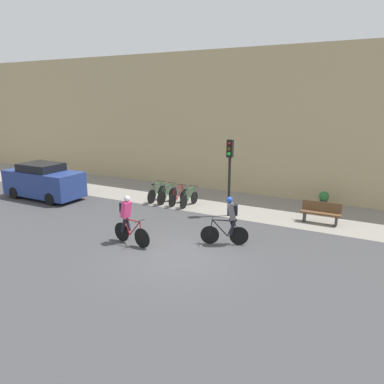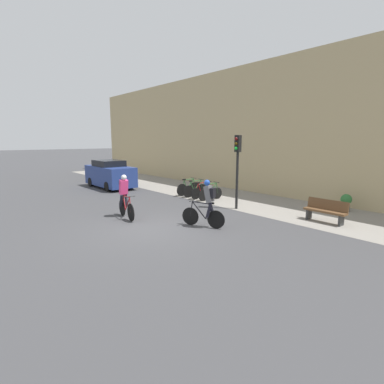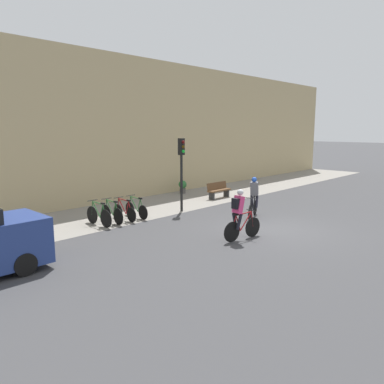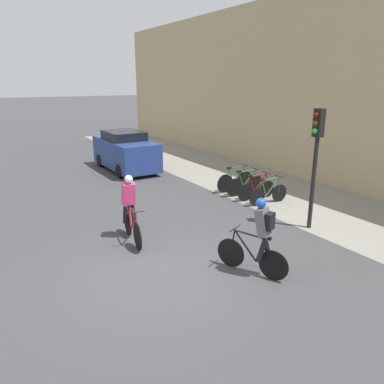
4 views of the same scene
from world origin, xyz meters
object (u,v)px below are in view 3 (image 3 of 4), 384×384
(parked_bike_2, at_px, (125,211))
(parked_bike_0, at_px, (99,215))
(parked_bike_1, at_px, (112,213))
(traffic_light_pole, at_px, (182,161))
(parked_bike_3, at_px, (136,209))
(bench, at_px, (219,190))
(cyclist_grey, at_px, (254,196))
(potted_plant, at_px, (183,186))
(cyclist_pink, at_px, (240,214))

(parked_bike_2, bearing_deg, parked_bike_0, 179.91)
(parked_bike_1, height_order, traffic_light_pole, traffic_light_pole)
(parked_bike_3, distance_m, bench, 6.11)
(cyclist_grey, height_order, traffic_light_pole, traffic_light_pole)
(parked_bike_3, relative_size, bench, 1.01)
(cyclist_grey, relative_size, potted_plant, 2.28)
(cyclist_pink, bearing_deg, parked_bike_1, 107.22)
(parked_bike_0, distance_m, parked_bike_1, 0.63)
(parked_bike_0, relative_size, bench, 1.05)
(cyclist_pink, height_order, parked_bike_3, cyclist_pink)
(cyclist_pink, relative_size, potted_plant, 2.30)
(potted_plant, bearing_deg, bench, -83.35)
(cyclist_grey, xyz_separation_m, traffic_light_pole, (-1.34, 3.12, 1.42))
(parked_bike_2, bearing_deg, bench, 3.40)
(cyclist_pink, relative_size, parked_bike_0, 1.07)
(cyclist_pink, distance_m, parked_bike_3, 5.30)
(traffic_light_pole, bearing_deg, parked_bike_1, 171.77)
(cyclist_pink, height_order, parked_bike_1, cyclist_pink)
(cyclist_grey, height_order, parked_bike_2, cyclist_grey)
(parked_bike_0, distance_m, parked_bike_2, 1.25)
(cyclist_grey, height_order, parked_bike_3, cyclist_grey)
(cyclist_grey, bearing_deg, cyclist_pink, -153.41)
(cyclist_pink, bearing_deg, parked_bike_3, 94.09)
(cyclist_pink, height_order, parked_bike_2, cyclist_pink)
(potted_plant, bearing_deg, traffic_light_pole, -135.49)
(parked_bike_0, relative_size, potted_plant, 2.16)
(traffic_light_pole, bearing_deg, potted_plant, 44.51)
(parked_bike_0, bearing_deg, bench, 2.85)
(parked_bike_3, height_order, bench, parked_bike_3)
(parked_bike_3, bearing_deg, traffic_light_pole, -12.58)
(parked_bike_0, height_order, parked_bike_1, parked_bike_0)
(parked_bike_1, height_order, bench, parked_bike_1)
(parked_bike_1, relative_size, traffic_light_pole, 0.49)
(cyclist_pink, relative_size, parked_bike_1, 1.09)
(cyclist_grey, height_order, potted_plant, cyclist_grey)
(parked_bike_0, xyz_separation_m, bench, (7.98, 0.40, 0.05))
(cyclist_pink, distance_m, parked_bike_1, 5.53)
(cyclist_grey, bearing_deg, parked_bike_0, 146.61)
(parked_bike_0, relative_size, parked_bike_1, 1.02)
(cyclist_pink, xyz_separation_m, traffic_light_pole, (1.91, 4.75, 1.42))
(parked_bike_0, bearing_deg, parked_bike_3, -0.05)
(bench, distance_m, potted_plant, 2.56)
(cyclist_grey, bearing_deg, parked_bike_1, 143.36)
(traffic_light_pole, height_order, bench, traffic_light_pole)
(cyclist_grey, distance_m, traffic_light_pole, 3.68)
(bench, bearing_deg, traffic_light_pole, -166.57)
(cyclist_grey, relative_size, parked_bike_1, 1.08)
(cyclist_grey, relative_size, bench, 1.10)
(traffic_light_pole, bearing_deg, cyclist_grey, -66.74)
(parked_bike_1, height_order, potted_plant, parked_bike_1)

